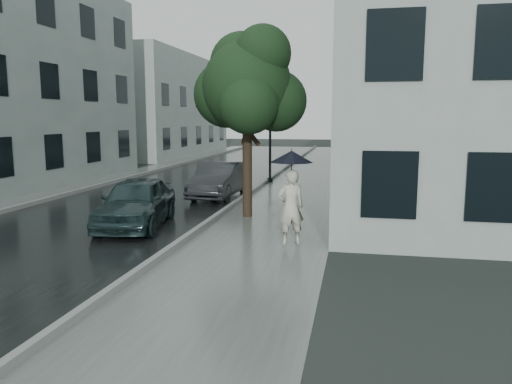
% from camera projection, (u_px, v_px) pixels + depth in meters
% --- Properties ---
extents(ground, '(120.00, 120.00, 0.00)m').
position_uv_depth(ground, '(229.00, 265.00, 10.47)').
color(ground, black).
rests_on(ground, ground).
extents(sidewalk, '(3.50, 60.00, 0.01)m').
position_uv_depth(sidewalk, '(302.00, 187.00, 22.05)').
color(sidewalk, slate).
rests_on(sidewalk, ground).
extents(kerb_near, '(0.15, 60.00, 0.15)m').
position_uv_depth(kerb_near, '(261.00, 185.00, 22.40)').
color(kerb_near, slate).
rests_on(kerb_near, ground).
extents(asphalt_road, '(6.85, 60.00, 0.00)m').
position_uv_depth(asphalt_road, '(187.00, 184.00, 23.09)').
color(asphalt_road, black).
rests_on(asphalt_road, ground).
extents(kerb_far, '(0.15, 60.00, 0.15)m').
position_uv_depth(kerb_far, '(117.00, 181.00, 23.76)').
color(kerb_far, slate).
rests_on(kerb_far, ground).
extents(sidewalk_far, '(1.70, 60.00, 0.01)m').
position_uv_depth(sidewalk_far, '(100.00, 182.00, 23.95)').
color(sidewalk_far, '#4C5451').
rests_on(sidewalk_far, ground).
extents(building_near, '(7.02, 36.00, 9.00)m').
position_uv_depth(building_near, '(411.00, 91.00, 27.64)').
color(building_near, '#8F9C96').
rests_on(building_near, ground).
extents(building_far_b, '(7.02, 18.00, 8.00)m').
position_uv_depth(building_far_b, '(158.00, 106.00, 41.64)').
color(building_far_b, '#8F9C96').
rests_on(building_far_b, ground).
extents(pedestrian, '(0.79, 0.67, 1.83)m').
position_uv_depth(pedestrian, '(291.00, 207.00, 12.07)').
color(pedestrian, '#B8B8A2').
rests_on(pedestrian, sidewalk).
extents(umbrella, '(1.31, 1.31, 1.41)m').
position_uv_depth(umbrella, '(292.00, 157.00, 11.84)').
color(umbrella, black).
rests_on(umbrella, ground).
extents(street_tree, '(3.55, 3.23, 5.76)m').
position_uv_depth(street_tree, '(248.00, 86.00, 15.10)').
color(street_tree, '#332619').
rests_on(street_tree, ground).
extents(lamp_post, '(0.85, 0.32, 5.14)m').
position_uv_depth(lamp_post, '(267.00, 120.00, 23.45)').
color(lamp_post, black).
rests_on(lamp_post, ground).
extents(car_near, '(2.28, 4.30, 1.39)m').
position_uv_depth(car_near, '(136.00, 202.00, 14.10)').
color(car_near, '#1A2C2D').
rests_on(car_near, ground).
extents(car_far, '(1.50, 4.10, 1.34)m').
position_uv_depth(car_far, '(219.00, 180.00, 19.28)').
color(car_far, '#232628').
rests_on(car_far, ground).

